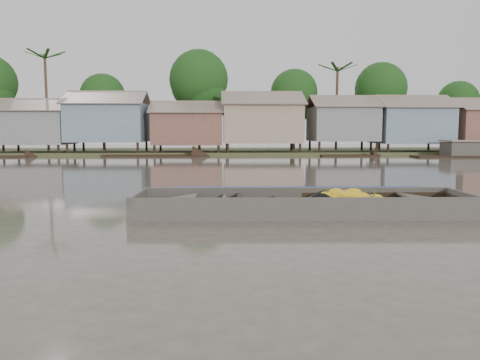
{
  "coord_description": "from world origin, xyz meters",
  "views": [
    {
      "loc": [
        -1.15,
        -10.75,
        2.01
      ],
      "look_at": [
        -0.64,
        0.77,
        0.8
      ],
      "focal_mm": 35.0,
      "sensor_mm": 36.0,
      "label": 1
    }
  ],
  "objects": [
    {
      "name": "banana_boat",
      "position": [
        2.01,
        0.83,
        0.15
      ],
      "size": [
        5.67,
        1.6,
        0.8
      ],
      "rotation": [
        0.0,
        0.0,
        -0.05
      ],
      "color": "black",
      "rests_on": "ground"
    },
    {
      "name": "viewer_boat",
      "position": [
        0.88,
        0.52,
        0.07
      ],
      "size": [
        8.22,
        2.39,
        0.66
      ],
      "rotation": [
        0.0,
        0.0,
        -0.03
      ],
      "color": "#3E3934",
      "rests_on": "ground"
    },
    {
      "name": "riverbank",
      "position": [
        3.03,
        31.86,
        3.07
      ],
      "size": [
        120.0,
        12.47,
        10.22
      ],
      "color": "#384723",
      "rests_on": "ground"
    },
    {
      "name": "ground",
      "position": [
        0.0,
        0.0,
        0.0
      ],
      "size": [
        120.0,
        120.0,
        0.0
      ],
      "primitive_type": "plane",
      "color": "#4A4138",
      "rests_on": "ground"
    },
    {
      "name": "distant_boats",
      "position": [
        12.44,
        24.08,
        0.21
      ],
      "size": [
        46.96,
        16.61,
        1.38
      ],
      "color": "black",
      "rests_on": "ground"
    }
  ]
}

